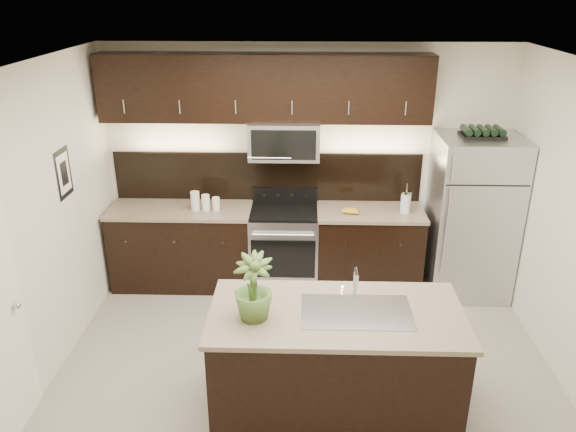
% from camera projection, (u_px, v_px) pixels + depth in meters
% --- Properties ---
extents(ground, '(4.50, 4.50, 0.00)m').
position_uv_depth(ground, '(305.00, 377.00, 5.03)').
color(ground, gray).
rests_on(ground, ground).
extents(room_walls, '(4.52, 4.02, 2.71)m').
position_uv_depth(room_walls, '(293.00, 202.00, 4.34)').
color(room_walls, beige).
rests_on(room_walls, ground).
extents(counter_run, '(3.51, 0.65, 0.94)m').
position_uv_depth(counter_run, '(266.00, 247.00, 6.42)').
color(counter_run, black).
rests_on(counter_run, ground).
extents(upper_fixtures, '(3.49, 0.40, 1.66)m').
position_uv_depth(upper_fixtures, '(267.00, 98.00, 5.91)').
color(upper_fixtures, black).
rests_on(upper_fixtures, counter_run).
extents(island, '(1.96, 0.96, 0.94)m').
position_uv_depth(island, '(335.00, 362.00, 4.47)').
color(island, black).
rests_on(island, ground).
extents(sink_faucet, '(0.84, 0.50, 0.28)m').
position_uv_depth(sink_faucet, '(356.00, 310.00, 4.29)').
color(sink_faucet, silver).
rests_on(sink_faucet, island).
extents(refrigerator, '(0.87, 0.78, 1.80)m').
position_uv_depth(refrigerator, '(471.00, 217.00, 6.13)').
color(refrigerator, '#B2B2B7').
rests_on(refrigerator, ground).
extents(wine_rack, '(0.44, 0.27, 0.10)m').
position_uv_depth(wine_rack, '(483.00, 132.00, 5.77)').
color(wine_rack, black).
rests_on(wine_rack, refrigerator).
extents(plant, '(0.32, 0.32, 0.52)m').
position_uv_depth(plant, '(253.00, 287.00, 4.12)').
color(plant, '#3F5D25').
rests_on(plant, island).
extents(canisters, '(0.32, 0.10, 0.21)m').
position_uv_depth(canisters, '(203.00, 202.00, 6.17)').
color(canisters, silver).
rests_on(canisters, counter_run).
extents(french_press, '(0.11, 0.11, 0.32)m').
position_uv_depth(french_press, '(406.00, 202.00, 6.10)').
color(french_press, silver).
rests_on(french_press, counter_run).
extents(bananas, '(0.22, 0.19, 0.06)m').
position_uv_depth(bananas, '(346.00, 210.00, 6.13)').
color(bananas, gold).
rests_on(bananas, counter_run).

